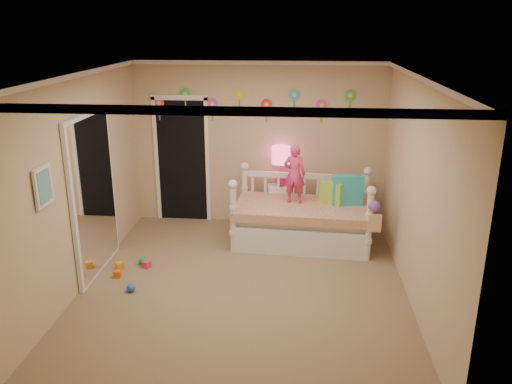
# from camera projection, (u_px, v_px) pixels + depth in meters

# --- Properties ---
(floor) EXTENTS (4.00, 4.50, 0.01)m
(floor) POSITION_uv_depth(u_px,v_px,m) (244.00, 286.00, 6.46)
(floor) COLOR #7F684C
(floor) RESTS_ON ground
(ceiling) EXTENTS (4.00, 4.50, 0.01)m
(ceiling) POSITION_uv_depth(u_px,v_px,m) (242.00, 75.00, 5.64)
(ceiling) COLOR white
(ceiling) RESTS_ON floor
(back_wall) EXTENTS (4.00, 0.01, 2.60)m
(back_wall) POSITION_uv_depth(u_px,v_px,m) (259.00, 144.00, 8.18)
(back_wall) COLOR tan
(back_wall) RESTS_ON floor
(left_wall) EXTENTS (0.01, 4.50, 2.60)m
(left_wall) POSITION_uv_depth(u_px,v_px,m) (79.00, 183.00, 6.22)
(left_wall) COLOR tan
(left_wall) RESTS_ON floor
(right_wall) EXTENTS (0.01, 4.50, 2.60)m
(right_wall) POSITION_uv_depth(u_px,v_px,m) (416.00, 192.00, 5.89)
(right_wall) COLOR tan
(right_wall) RESTS_ON floor
(crown_molding) EXTENTS (4.00, 4.50, 0.06)m
(crown_molding) POSITION_uv_depth(u_px,v_px,m) (242.00, 78.00, 5.65)
(crown_molding) COLOR white
(crown_molding) RESTS_ON ceiling
(daybed) EXTENTS (2.06, 1.20, 1.08)m
(daybed) POSITION_uv_depth(u_px,v_px,m) (302.00, 208.00, 7.58)
(daybed) COLOR white
(daybed) RESTS_ON floor
(pillow_turquoise) EXTENTS (0.46, 0.19, 0.44)m
(pillow_turquoise) POSITION_uv_depth(u_px,v_px,m) (347.00, 190.00, 7.50)
(pillow_turquoise) COLOR #24A0B8
(pillow_turquoise) RESTS_ON daybed
(pillow_lime) EXTENTS (0.37, 0.31, 0.34)m
(pillow_lime) POSITION_uv_depth(u_px,v_px,m) (332.00, 193.00, 7.55)
(pillow_lime) COLOR #91CB3D
(pillow_lime) RESTS_ON daybed
(child) EXTENTS (0.35, 0.25, 0.88)m
(child) POSITION_uv_depth(u_px,v_px,m) (294.00, 174.00, 7.50)
(child) COLOR #EC3578
(child) RESTS_ON daybed
(nightstand) EXTENTS (0.45, 0.36, 0.68)m
(nightstand) POSITION_uv_depth(u_px,v_px,m) (280.00, 206.00, 8.28)
(nightstand) COLOR white
(nightstand) RESTS_ON floor
(table_lamp) EXTENTS (0.29, 0.29, 0.64)m
(table_lamp) POSITION_uv_depth(u_px,v_px,m) (281.00, 160.00, 8.04)
(table_lamp) COLOR #E61E7D
(table_lamp) RESTS_ON nightstand
(closet_doorway) EXTENTS (0.90, 0.04, 2.07)m
(closet_doorway) POSITION_uv_depth(u_px,v_px,m) (182.00, 159.00, 8.35)
(closet_doorway) COLOR black
(closet_doorway) RESTS_ON back_wall
(flower_decals) EXTENTS (3.40, 0.02, 0.50)m
(flower_decals) POSITION_uv_depth(u_px,v_px,m) (253.00, 104.00, 7.98)
(flower_decals) COLOR #B2668C
(flower_decals) RESTS_ON back_wall
(mirror_closet) EXTENTS (0.07, 1.30, 2.10)m
(mirror_closet) POSITION_uv_depth(u_px,v_px,m) (94.00, 195.00, 6.57)
(mirror_closet) COLOR white
(mirror_closet) RESTS_ON left_wall
(wall_picture) EXTENTS (0.05, 0.34, 0.42)m
(wall_picture) POSITION_uv_depth(u_px,v_px,m) (43.00, 186.00, 5.28)
(wall_picture) COLOR white
(wall_picture) RESTS_ON left_wall
(hanging_bag) EXTENTS (0.20, 0.16, 0.36)m
(hanging_bag) POSITION_uv_depth(u_px,v_px,m) (373.00, 217.00, 6.92)
(hanging_bag) COLOR beige
(hanging_bag) RESTS_ON daybed
(toy_scatter) EXTENTS (1.22, 1.50, 0.11)m
(toy_scatter) POSITION_uv_depth(u_px,v_px,m) (139.00, 269.00, 6.78)
(toy_scatter) COLOR #996666
(toy_scatter) RESTS_ON floor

